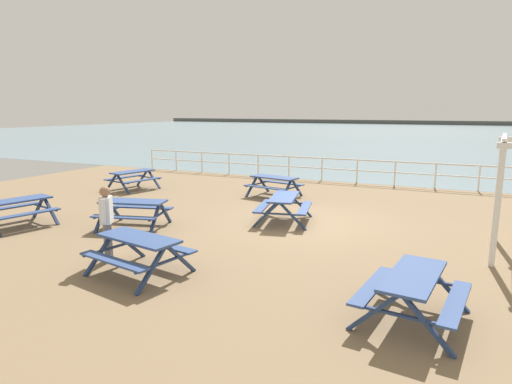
# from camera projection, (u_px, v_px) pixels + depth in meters

# --- Properties ---
(ground_plane) EXTENTS (30.00, 24.00, 0.20)m
(ground_plane) POSITION_uv_depth(u_px,v_px,m) (299.00, 226.00, 12.89)
(ground_plane) COLOR #846B4C
(sea_band) EXTENTS (142.00, 90.00, 0.01)m
(sea_band) POSITION_uv_depth(u_px,v_px,m) (428.00, 134.00, 59.81)
(sea_band) COLOR gray
(sea_band) RESTS_ON ground
(distant_shoreline) EXTENTS (142.00, 6.00, 1.80)m
(distant_shoreline) POSITION_uv_depth(u_px,v_px,m) (442.00, 124.00, 98.08)
(distant_shoreline) COLOR #4C4C47
(distant_shoreline) RESTS_ON ground
(seaward_railing) EXTENTS (23.07, 0.07, 1.08)m
(seaward_railing) POSITION_uv_depth(u_px,v_px,m) (357.00, 167.00, 19.63)
(seaward_railing) COLOR white
(seaward_railing) RESTS_ON ground
(picnic_table_near_left) EXTENTS (2.06, 1.83, 0.80)m
(picnic_table_near_left) POSITION_uv_depth(u_px,v_px,m) (274.00, 182.00, 16.56)
(picnic_table_near_left) COLOR #334C84
(picnic_table_near_left) RESTS_ON ground
(picnic_table_near_right) EXTENTS (2.04, 1.81, 0.80)m
(picnic_table_near_right) POSITION_uv_depth(u_px,v_px,m) (139.00, 246.00, 8.73)
(picnic_table_near_right) COLOR #334C84
(picnic_table_near_right) RESTS_ON ground
(picnic_table_mid_centre) EXTENTS (1.72, 1.96, 0.80)m
(picnic_table_mid_centre) POSITION_uv_depth(u_px,v_px,m) (413.00, 286.00, 6.76)
(picnic_table_mid_centre) COLOR #334C84
(picnic_table_mid_centre) RESTS_ON ground
(picnic_table_far_left) EXTENTS (1.86, 2.08, 0.80)m
(picnic_table_far_left) POSITION_uv_depth(u_px,v_px,m) (284.00, 202.00, 12.83)
(picnic_table_far_left) COLOR #334C84
(picnic_table_far_left) RESTS_ON ground
(picnic_table_far_right) EXTENTS (1.86, 2.08, 0.80)m
(picnic_table_far_right) POSITION_uv_depth(u_px,v_px,m) (133.00, 176.00, 18.06)
(picnic_table_far_right) COLOR #334C84
(picnic_table_far_right) RESTS_ON ground
(picnic_table_seaward) EXTENTS (2.13, 1.92, 0.80)m
(picnic_table_seaward) POSITION_uv_depth(u_px,v_px,m) (133.00, 207.00, 12.19)
(picnic_table_seaward) COLOR #334C84
(picnic_table_seaward) RESTS_ON ground
(picnic_table_corner) EXTENTS (1.89, 2.10, 0.80)m
(picnic_table_corner) POSITION_uv_depth(u_px,v_px,m) (16.00, 206.00, 12.33)
(picnic_table_corner) COLOR #334C84
(picnic_table_corner) RESTS_ON ground
(visitor) EXTENTS (0.36, 0.47, 1.66)m
(visitor) POSITION_uv_depth(u_px,v_px,m) (107.00, 219.00, 9.45)
(visitor) COLOR slate
(visitor) RESTS_ON ground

